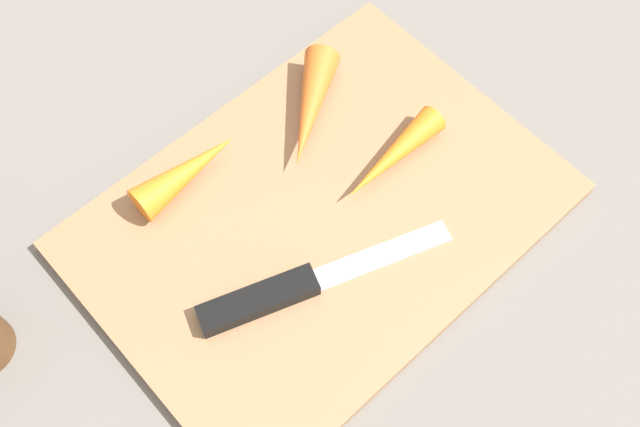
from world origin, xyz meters
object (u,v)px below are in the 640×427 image
at_px(cutting_board, 320,217).
at_px(carrot_longest, 310,108).
at_px(knife, 275,294).
at_px(carrot_shortest, 187,171).
at_px(carrot_medium, 392,157).

height_order(cutting_board, carrot_longest, carrot_longest).
xyz_separation_m(cutting_board, knife, (-0.07, -0.03, 0.01)).
distance_m(cutting_board, carrot_shortest, 0.11).
height_order(knife, carrot_shortest, carrot_shortest).
height_order(cutting_board, carrot_shortest, carrot_shortest).
relative_size(cutting_board, carrot_longest, 3.28).
bearing_deg(carrot_medium, knife, 5.89).
height_order(knife, carrot_medium, carrot_medium).
distance_m(knife, carrot_medium, 0.14).
relative_size(carrot_shortest, carrot_medium, 0.90).
relative_size(knife, carrot_longest, 1.77).
relative_size(cutting_board, carrot_medium, 3.48).
relative_size(knife, carrot_shortest, 2.11).
bearing_deg(carrot_medium, carrot_longest, -80.09).
height_order(carrot_longest, carrot_medium, carrot_longest).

